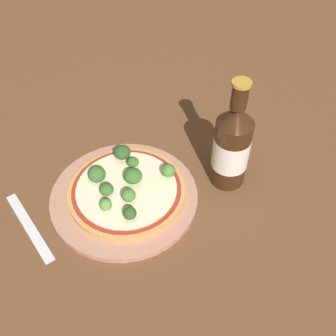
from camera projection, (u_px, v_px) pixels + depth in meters
The scene contains 14 objects.
ground_plane at pixel (123, 193), 0.78m from camera, with size 3.00×3.00×0.00m, color brown.
plate at pixel (127, 196), 0.77m from camera, with size 0.29×0.29×0.01m.
pizza at pixel (127, 190), 0.76m from camera, with size 0.23×0.23×0.01m.
broccoli_floret_0 at pixel (129, 213), 0.70m from camera, with size 0.02×0.02×0.03m.
broccoli_floret_1 at pixel (106, 205), 0.71m from camera, with size 0.02×0.02×0.02m.
broccoli_floret_2 at pixel (133, 175), 0.75m from camera, with size 0.04×0.04×0.03m.
broccoli_floret_3 at pixel (129, 195), 0.72m from camera, with size 0.03×0.03×0.03m.
broccoli_floret_4 at pixel (97, 174), 0.76m from camera, with size 0.03×0.03×0.03m.
broccoli_floret_5 at pixel (133, 162), 0.78m from camera, with size 0.02×0.02×0.02m.
broccoli_floret_6 at pixel (122, 152), 0.79m from camera, with size 0.03×0.03×0.03m.
broccoli_floret_7 at pixel (169, 172), 0.76m from camera, with size 0.03×0.03×0.03m.
broccoli_floret_8 at pixel (106, 189), 0.74m from camera, with size 0.03×0.03×0.02m.
beer_bottle at pixel (232, 146), 0.74m from camera, with size 0.07×0.07×0.24m.
fork at pixel (29, 226), 0.72m from camera, with size 0.09×0.18×0.00m.
Camera 1 is at (-0.04, -0.50, 0.60)m, focal length 42.00 mm.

